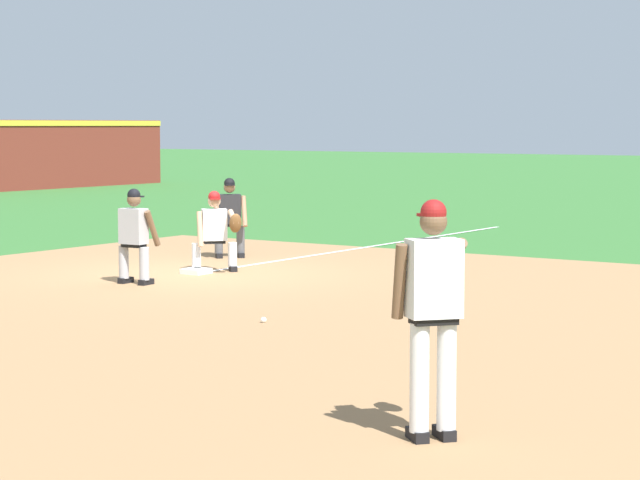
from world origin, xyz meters
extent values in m
plane|color=#336B2D|center=(0.00, 0.00, 0.00)|extent=(160.00, 160.00, 0.00)
cube|color=#9E754C|center=(-3.66, -4.20, 0.00)|extent=(18.00, 18.00, 0.01)
cube|color=white|center=(5.59, 0.00, 0.01)|extent=(11.18, 0.10, 0.00)
cube|color=white|center=(0.00, 0.00, 0.04)|extent=(0.38, 0.38, 0.09)
sphere|color=white|center=(-3.44, -3.91, 0.04)|extent=(0.07, 0.07, 0.07)
cube|color=black|center=(-7.39, -8.29, 0.04)|extent=(0.25, 0.27, 0.09)
cylinder|color=white|center=(-7.41, -8.32, 0.50)|extent=(0.15, 0.15, 0.84)
cube|color=black|center=(-7.22, -8.44, 0.04)|extent=(0.25, 0.27, 0.09)
cylinder|color=white|center=(-7.25, -8.47, 0.50)|extent=(0.15, 0.15, 0.84)
cube|color=black|center=(-7.33, -8.40, 0.94)|extent=(0.39, 0.37, 0.06)
cube|color=white|center=(-7.33, -8.40, 1.26)|extent=(0.46, 0.44, 0.60)
sphere|color=brown|center=(-7.32, -8.38, 1.69)|extent=(0.21, 0.21, 0.21)
sphere|color=maroon|center=(-7.32, -8.38, 1.76)|extent=(0.20, 0.20, 0.20)
cube|color=maroon|center=(-7.26, -8.31, 1.74)|extent=(0.20, 0.19, 0.02)
cylinder|color=brown|center=(-7.47, -8.17, 1.23)|extent=(0.19, 0.20, 0.59)
cylinder|color=brown|center=(-6.94, -8.34, 1.35)|extent=(0.41, 0.46, 0.41)
ellipsoid|color=brown|center=(-6.89, -8.27, 1.19)|extent=(0.35, 0.36, 0.34)
cube|color=black|center=(0.60, -0.29, 0.04)|extent=(0.26, 0.27, 0.09)
cylinder|color=white|center=(0.62, -0.26, 0.28)|extent=(0.15, 0.15, 0.40)
cube|color=black|center=(0.16, 0.12, 0.04)|extent=(0.26, 0.27, 0.09)
cylinder|color=white|center=(0.19, 0.15, 0.28)|extent=(0.15, 0.15, 0.40)
cube|color=black|center=(0.40, -0.06, 0.50)|extent=(0.39, 0.38, 0.06)
cube|color=white|center=(0.40, -0.06, 0.78)|extent=(0.46, 0.45, 0.52)
sphere|color=tan|center=(0.39, -0.07, 1.17)|extent=(0.21, 0.21, 0.21)
sphere|color=maroon|center=(0.39, -0.07, 1.24)|extent=(0.20, 0.20, 0.20)
cube|color=maroon|center=(0.33, -0.14, 1.22)|extent=(0.20, 0.20, 0.02)
cylinder|color=tan|center=(0.31, -0.53, 0.92)|extent=(0.46, 0.49, 0.24)
cylinder|color=tan|center=(0.15, 0.04, 0.72)|extent=(0.23, 0.23, 0.58)
ellipsoid|color=brown|center=(0.16, -0.69, 0.85)|extent=(0.29, 0.30, 0.35)
cube|color=black|center=(-1.53, 0.13, 0.04)|extent=(0.26, 0.12, 0.09)
cylinder|color=#B2B2B7|center=(-1.57, 0.12, 0.33)|extent=(0.15, 0.15, 0.50)
cube|color=black|center=(-1.52, -0.27, 0.04)|extent=(0.26, 0.12, 0.09)
cylinder|color=#B2B2B7|center=(-1.56, -0.27, 0.33)|extent=(0.15, 0.15, 0.50)
cube|color=black|center=(-1.57, -0.08, 0.60)|extent=(0.22, 0.35, 0.06)
cube|color=#B2B2B7|center=(-1.57, -0.08, 0.89)|extent=(0.26, 0.41, 0.54)
sphere|color=brown|center=(-1.55, -0.07, 1.29)|extent=(0.21, 0.21, 0.21)
sphere|color=black|center=(-1.55, -0.07, 1.36)|extent=(0.20, 0.20, 0.20)
cube|color=black|center=(-1.46, -0.07, 1.34)|extent=(0.12, 0.18, 0.02)
cylinder|color=brown|center=(-1.43, 0.18, 0.86)|extent=(0.33, 0.11, 0.56)
cylinder|color=brown|center=(-1.41, -0.32, 0.86)|extent=(0.33, 0.11, 0.56)
cube|color=black|center=(2.38, 0.91, 0.04)|extent=(0.26, 0.26, 0.09)
cylinder|color=#515154|center=(2.41, 0.94, 0.33)|extent=(0.15, 0.15, 0.50)
cube|color=black|center=(2.10, 1.20, 0.04)|extent=(0.26, 0.26, 0.09)
cylinder|color=#515154|center=(2.13, 1.23, 0.33)|extent=(0.15, 0.15, 0.50)
cube|color=black|center=(2.27, 1.08, 0.60)|extent=(0.38, 0.38, 0.06)
cube|color=#232326|center=(2.27, 1.08, 0.89)|extent=(0.45, 0.45, 0.54)
sphere|color=#9E7051|center=(2.26, 1.07, 1.29)|extent=(0.21, 0.21, 0.21)
sphere|color=black|center=(2.26, 1.07, 1.36)|extent=(0.20, 0.20, 0.20)
cube|color=black|center=(2.19, 1.01, 1.34)|extent=(0.20, 0.20, 0.02)
cylinder|color=#9E7051|center=(2.34, 0.80, 0.86)|extent=(0.30, 0.29, 0.56)
cylinder|color=#9E7051|center=(1.99, 1.16, 0.86)|extent=(0.30, 0.29, 0.56)
camera|label=1|loc=(-15.60, -12.91, 2.42)|focal=70.00mm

